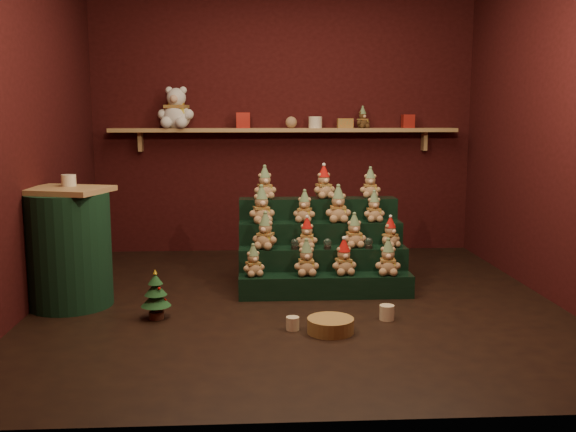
{
  "coord_description": "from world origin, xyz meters",
  "views": [
    {
      "loc": [
        -0.35,
        -4.85,
        1.44
      ],
      "look_at": [
        -0.06,
        0.25,
        0.64
      ],
      "focal_mm": 40.0,
      "sensor_mm": 36.0,
      "label": 1
    }
  ],
  "objects": [
    {
      "name": "teddy_12",
      "position": [
        -0.23,
        0.79,
        0.86
      ],
      "size": [
        0.24,
        0.22,
        0.28
      ],
      "primitive_type": null,
      "rotation": [
        0.0,
        0.0,
        0.22
      ],
      "color": "tan",
      "rests_on": "riser_tier_back"
    },
    {
      "name": "mug_left",
      "position": [
        -0.08,
        -0.66,
        0.05
      ],
      "size": [
        0.09,
        0.09,
        0.09
      ],
      "primitive_type": "cylinder",
      "color": "beige",
      "rests_on": "ground"
    },
    {
      "name": "ground",
      "position": [
        0.0,
        0.0,
        0.0
      ],
      "size": [
        4.0,
        4.0,
        0.0
      ],
      "primitive_type": "plane",
      "color": "black",
      "rests_on": "ground"
    },
    {
      "name": "teddy_0",
      "position": [
        -0.34,
        0.14,
        0.3
      ],
      "size": [
        0.22,
        0.21,
        0.25
      ],
      "primitive_type": null,
      "rotation": [
        0.0,
        0.0,
        0.36
      ],
      "color": "tan",
      "rests_on": "riser_tier_front"
    },
    {
      "name": "teddy_1",
      "position": [
        0.08,
        0.14,
        0.32
      ],
      "size": [
        0.21,
        0.19,
        0.28
      ],
      "primitive_type": null,
      "rotation": [
        0.0,
        0.0,
        0.05
      ],
      "color": "tan",
      "rests_on": "riser_tier_front"
    },
    {
      "name": "mug_right",
      "position": [
        0.61,
        -0.48,
        0.05
      ],
      "size": [
        0.11,
        0.11,
        0.11
      ],
      "primitive_type": "cylinder",
      "color": "beige",
      "rests_on": "ground"
    },
    {
      "name": "teddy_8",
      "position": [
        -0.27,
        0.56,
        0.7
      ],
      "size": [
        0.26,
        0.24,
        0.31
      ],
      "primitive_type": null,
      "rotation": [
        0.0,
        0.0,
        0.2
      ],
      "color": "tan",
      "rests_on": "riser_tier_midback"
    },
    {
      "name": "teddy_6",
      "position": [
        0.5,
        0.36,
        0.5
      ],
      "size": [
        0.22,
        0.2,
        0.28
      ],
      "primitive_type": null,
      "rotation": [
        0.0,
        0.0,
        0.13
      ],
      "color": "tan",
      "rests_on": "riser_tier_midfront"
    },
    {
      "name": "teddy_3",
      "position": [
        0.74,
        0.12,
        0.32
      ],
      "size": [
        0.22,
        0.21,
        0.29
      ],
      "primitive_type": null,
      "rotation": [
        0.0,
        0.0,
        -0.12
      ],
      "color": "tan",
      "rests_on": "riser_tier_front"
    },
    {
      "name": "mini_christmas_tree",
      "position": [
        -1.04,
        -0.37,
        0.18
      ],
      "size": [
        0.21,
        0.21,
        0.36
      ],
      "rotation": [
        0.0,
        0.0,
        -0.28
      ],
      "color": "#432318",
      "rests_on": "ground"
    },
    {
      "name": "riser_tier_midback",
      "position": [
        0.24,
        0.58,
        0.27
      ],
      "size": [
        1.4,
        0.22,
        0.54
      ],
      "primitive_type": "cube",
      "color": "black",
      "rests_on": "ground"
    },
    {
      "name": "table_ornament",
      "position": [
        -1.74,
        0.11,
        0.96
      ],
      "size": [
        0.11,
        0.11,
        0.09
      ],
      "primitive_type": "cylinder",
      "color": "beige",
      "rests_on": "side_table"
    },
    {
      "name": "wicker_basket",
      "position": [
        0.17,
        -0.73,
        0.05
      ],
      "size": [
        0.32,
        0.32,
        0.1
      ],
      "primitive_type": "cylinder",
      "rotation": [
        0.0,
        0.0,
        0.02
      ],
      "color": "olive",
      "rests_on": "ground"
    },
    {
      "name": "back_wall",
      "position": [
        0.0,
        2.05,
        1.4
      ],
      "size": [
        4.0,
        0.1,
        2.8
      ],
      "primitive_type": "cube",
      "color": "black",
      "rests_on": "ground"
    },
    {
      "name": "back_shelf",
      "position": [
        0.0,
        1.87,
        1.29
      ],
      "size": [
        3.6,
        0.26,
        0.24
      ],
      "color": "#A67C53",
      "rests_on": "ground"
    },
    {
      "name": "riser_tier_midfront",
      "position": [
        0.24,
        0.36,
        0.18
      ],
      "size": [
        1.4,
        0.22,
        0.36
      ],
      "primitive_type": "cube",
      "color": "black",
      "rests_on": "ground"
    },
    {
      "name": "teddy_11",
      "position": [
        0.71,
        0.57,
        0.67
      ],
      "size": [
        0.2,
        0.18,
        0.26
      ],
      "primitive_type": null,
      "rotation": [
        0.0,
        0.0,
        0.1
      ],
      "color": "tan",
      "rests_on": "riser_tier_midback"
    },
    {
      "name": "left_wall",
      "position": [
        -2.05,
        0.0,
        1.4
      ],
      "size": [
        0.1,
        4.0,
        2.8
      ],
      "primitive_type": "cube",
      "color": "black",
      "rests_on": "ground"
    },
    {
      "name": "scarf_gift_box",
      "position": [
        0.63,
        1.85,
        1.37
      ],
      "size": [
        0.16,
        0.1,
        0.1
      ],
      "primitive_type": "cube",
      "color": "#C8551C",
      "rests_on": "back_shelf"
    },
    {
      "name": "teddy_5",
      "position": [
        0.11,
        0.34,
        0.48
      ],
      "size": [
        0.2,
        0.18,
        0.25
      ],
      "primitive_type": null,
      "rotation": [
        0.0,
        0.0,
        -0.12
      ],
      "color": "tan",
      "rests_on": "riser_tier_midfront"
    },
    {
      "name": "teddy_2",
      "position": [
        0.39,
        0.15,
        0.32
      ],
      "size": [
        0.23,
        0.22,
        0.28
      ],
      "primitive_type": null,
      "rotation": [
        0.0,
        0.0,
        0.19
      ],
      "color": "tan",
      "rests_on": "riser_tier_front"
    },
    {
      "name": "snow_globe_a",
      "position": [
        0.0,
        0.3,
        0.4
      ],
      "size": [
        0.07,
        0.07,
        0.09
      ],
      "color": "black",
      "rests_on": "riser_tier_midfront"
    },
    {
      "name": "white_bear",
      "position": [
        -1.11,
        1.84,
        1.58
      ],
      "size": [
        0.43,
        0.4,
        0.53
      ],
      "primitive_type": null,
      "rotation": [
        0.0,
        0.0,
        -0.18
      ],
      "color": "white",
      "rests_on": "back_shelf"
    },
    {
      "name": "riser_tier_front",
      "position": [
        0.24,
        0.14,
        0.09
      ],
      "size": [
        1.4,
        0.22,
        0.18
      ],
      "primitive_type": "cube",
      "color": "black",
      "rests_on": "ground"
    },
    {
      "name": "snow_globe_b",
      "position": [
        0.27,
        0.3,
        0.4
      ],
      "size": [
        0.07,
        0.07,
        0.09
      ],
      "color": "black",
      "rests_on": "riser_tier_midfront"
    },
    {
      "name": "front_wall",
      "position": [
        0.0,
        -2.05,
        1.4
      ],
      "size": [
        4.0,
        0.1,
        2.8
      ],
      "primitive_type": "cube",
      "color": "black",
      "rests_on": "ground"
    },
    {
      "name": "teddy_4",
      "position": [
        -0.24,
        0.34,
        0.51
      ],
      "size": [
        0.27,
        0.26,
        0.29
      ],
      "primitive_type": null,
      "rotation": [
        0.0,
        0.0,
        -0.39
      ],
      "color": "tan",
      "rests_on": "riser_tier_midfront"
    },
    {
      "name": "teddy_7",
      "position": [
        0.8,
        0.34,
        0.48
      ],
      "size": [
        0.24,
        0.23,
        0.25
      ],
      "primitive_type": null,
      "rotation": [
        0.0,
        0.0,
        0.59
      ],
      "color": "tan",
      "rests_on": "riser_tier_midfront"
    },
    {
      "name": "side_table",
      "position": [
        -1.74,
        0.01,
        0.45
      ],
      "size": [
        0.71,
        0.65,
        0.91
      ],
      "rotation": [
        0.0,
        0.0,
        -0.29
      ],
      "color": "#A67C53",
      "rests_on": "ground"
    },
    {
      "name": "teddy_13",
      "position": [
        0.29,
        0.79,
        0.86
      ],
      "size": [
        0.25,
        0.24,
        0.28
      ],
      "primitive_type": null,
      "rotation": [
        0.0,
        0.0,
        0.34
      ],
      "color": "tan",
      "rests_on": "riser_tier_back"
    },
    {
      "name": "gift_tin_red_a",
      "position": [
        -0.43,
        1.85,
        1.4
      ],
      "size": [
        0.14,
        0.14,
        0.16
      ],
      "primitive_type": "cube",
      "color": "maroon",
      "rests_on": "back_shelf"
    },
    {
      "name": "teddy_10",
      "position": [
        0.39,
        0.56,
        0.69
      ],
      "size": [
        0.22,
        0.2,
        0.31
      ],
      "primitive_type": null,
      "rotation": [
        0.0,
        0.0,
        -0.0
      ],
      "color": "tan",
      "rests_on": "riser_tier_midback"
    },
    {
      "name": "shelf_plush_ball",
      "position": [
        0.07,
        1.85,
        1.38
      ],
      "size": [
        0.12,
        0.12,
        0.12
      ],
      "primitive_type": "sphere",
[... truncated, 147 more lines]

